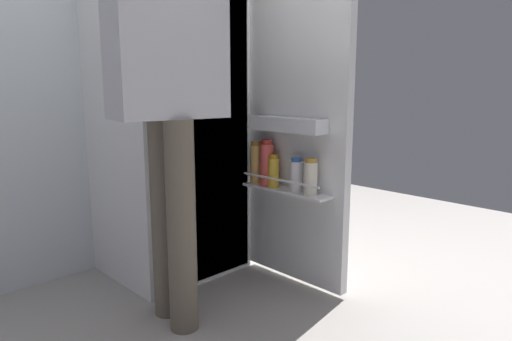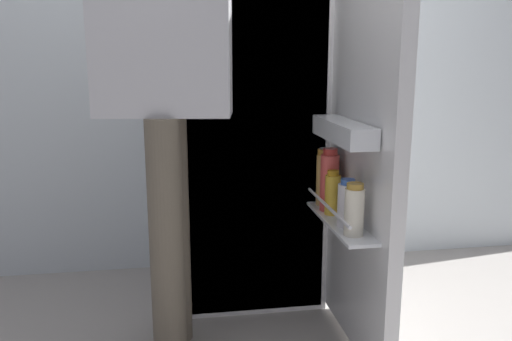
{
  "view_description": "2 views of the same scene",
  "coord_description": "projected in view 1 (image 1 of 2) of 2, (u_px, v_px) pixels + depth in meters",
  "views": [
    {
      "loc": [
        -1.38,
        -1.54,
        1.02
      ],
      "look_at": [
        0.03,
        -0.1,
        0.65
      ],
      "focal_mm": 31.73,
      "sensor_mm": 36.0,
      "label": 1
    },
    {
      "loc": [
        -0.31,
        -1.79,
        1.09
      ],
      "look_at": [
        -0.03,
        -0.02,
        0.7
      ],
      "focal_mm": 36.38,
      "sensor_mm": 36.0,
      "label": 2
    }
  ],
  "objects": [
    {
      "name": "ground_plane",
      "position": [
        237.0,
        298.0,
        2.21
      ],
      "size": [
        5.19,
        5.19,
        0.0
      ],
      "primitive_type": "plane",
      "color": "gray"
    },
    {
      "name": "kitchen_wall",
      "position": [
        131.0,
        35.0,
        2.6
      ],
      "size": [
        4.4,
        0.1,
        2.62
      ],
      "primitive_type": "cube",
      "color": "silver",
      "rests_on": "ground_plane"
    },
    {
      "name": "person",
      "position": [
        170.0,
        69.0,
        1.81
      ],
      "size": [
        0.59,
        0.83,
        1.79
      ],
      "color": "#665B4C",
      "rests_on": "ground_plane"
    },
    {
      "name": "refrigerator",
      "position": [
        178.0,
        113.0,
        2.42
      ],
      "size": [
        0.71,
        1.22,
        1.76
      ],
      "color": "white",
      "rests_on": "ground_plane"
    }
  ]
}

